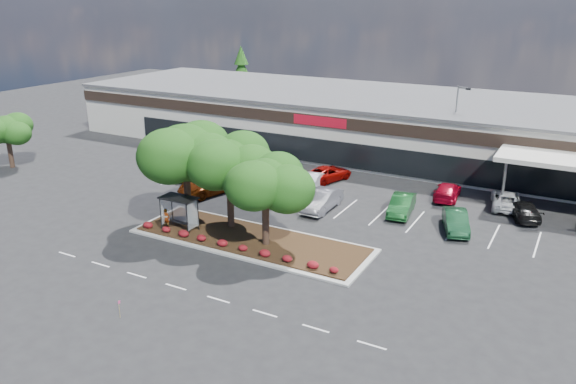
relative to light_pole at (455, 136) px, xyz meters
The scene contains 28 objects.
ground 29.11m from the light_pole, 103.81° to the right, with size 160.00×160.00×0.00m, color black.
retail_store 9.04m from the light_pole, 139.18° to the left, with size 80.40×25.20×6.25m.
landscape_island 25.88m from the light_pole, 110.31° to the right, with size 18.00×6.00×0.26m.
lane_markings 19.33m from the light_pole, 111.77° to the right, with size 33.12×20.06×0.01m.
shrub_row 27.79m from the light_pole, 108.79° to the right, with size 17.00×0.80×0.50m, color maroon, non-canonical shape.
bus_shelter 28.94m from the light_pole, 119.85° to the right, with size 2.75×1.55×2.59m.
island_tree_west 27.83m from the light_pole, 122.34° to the right, with size 7.20×7.20×7.89m, color #193E0E, non-canonical shape.
island_tree_mid 25.50m from the light_pole, 116.52° to the right, with size 6.60×6.60×7.32m, color #193E0E, non-canonical shape.
island_tree_east 25.41m from the light_pole, 106.90° to the right, with size 5.80×5.80×6.50m, color #193E0E, non-canonical shape.
tree_west_far 45.53m from the light_pole, 153.92° to the right, with size 4.80×4.80×5.61m, color #193E0E, non-canonical shape.
conifer_north_west 41.05m from the light_pole, 154.01° to the left, with size 4.40×4.40×10.00m, color #193E0E.
person_waiting 29.92m from the light_pole, 121.55° to the right, with size 0.56×0.37×1.53m, color #594C47.
light_pole is the anchor object (origin of this frame).
survey_stake 37.69m from the light_pole, 104.98° to the right, with size 0.07×0.14×1.10m.
car_0 25.85m from the light_pole, 147.16° to the right, with size 1.87×4.65×1.59m, color #724009.
car_1 24.73m from the light_pole, 136.66° to the right, with size 2.74×5.94×1.65m, color #692607.
car_2 19.10m from the light_pole, 126.96° to the right, with size 2.35×5.79×1.68m, color silver.
car_3 19.48m from the light_pole, 125.06° to the right, with size 1.56×4.47×1.47m, color #57565D.
car_4 17.44m from the light_pole, 114.34° to the right, with size 1.78×5.11×1.68m, color slate.
car_5 13.77m from the light_pole, 93.97° to the right, with size 1.66×4.77×1.57m, color #144B1D.
car_7 15.59m from the light_pole, 75.67° to the right, with size 1.64×4.69×1.55m, color #164123.
car_9 22.53m from the light_pole, 161.86° to the right, with size 2.25×5.53×1.61m, color silver.
car_10 20.14m from the light_pole, 151.32° to the right, with size 2.79×6.04×1.68m, color silver.
car_11 13.29m from the light_pole, 140.46° to the right, with size 2.42×5.24×1.46m, color #7F0804.
car_12 14.97m from the light_pole, 135.00° to the right, with size 1.46×4.20×1.38m, color #B4B7C0.
car_14 8.59m from the light_pole, 79.31° to the right, with size 1.97×4.86×1.41m, color maroon.
car_15 12.82m from the light_pole, 50.13° to the right, with size 1.94×4.78×1.39m, color black.
car_16 10.50m from the light_pole, 50.36° to the right, with size 2.33×5.05×1.40m, color white.
Camera 1 is at (18.41, -27.65, 16.92)m, focal length 35.00 mm.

